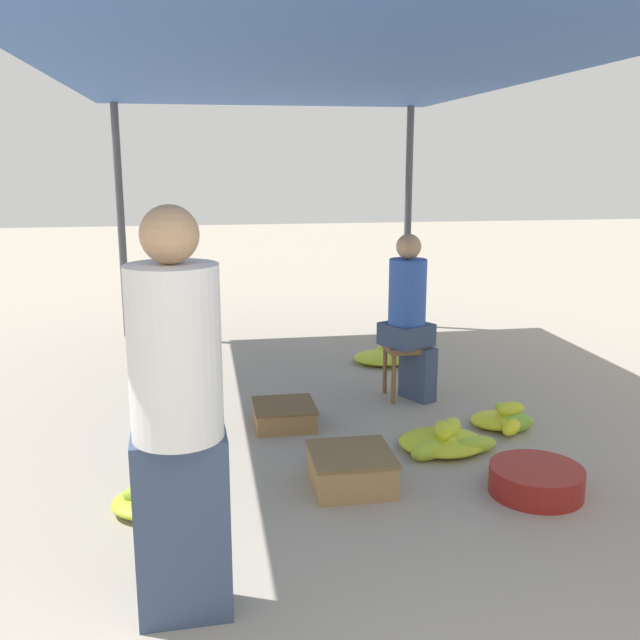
% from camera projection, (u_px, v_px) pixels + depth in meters
% --- Properties ---
extents(canopy_post_back_left, '(0.08, 0.08, 2.50)m').
position_uv_depth(canopy_post_back_left, '(121.00, 223.00, 7.63)').
color(canopy_post_back_left, '#4C4C51').
rests_on(canopy_post_back_left, ground).
extents(canopy_post_back_right, '(0.08, 0.08, 2.50)m').
position_uv_depth(canopy_post_back_right, '(408.00, 219.00, 8.15)').
color(canopy_post_back_right, '#4C4C51').
rests_on(canopy_post_back_right, ground).
extents(canopy_tarp, '(3.59, 6.03, 0.04)m').
position_uv_depth(canopy_tarp, '(306.00, 70.00, 4.91)').
color(canopy_tarp, '#33569E').
rests_on(canopy_tarp, canopy_post_front_left).
extents(vendor_foreground, '(0.40, 0.38, 1.74)m').
position_uv_depth(vendor_foreground, '(178.00, 414.00, 2.87)').
color(vendor_foreground, '#384766').
rests_on(vendor_foreground, ground).
extents(stool, '(0.34, 0.34, 0.45)m').
position_uv_depth(stool, '(406.00, 356.00, 5.79)').
color(stool, brown).
rests_on(stool, ground).
extents(vendor_seated, '(0.46, 0.46, 1.35)m').
position_uv_depth(vendor_seated, '(409.00, 314.00, 5.71)').
color(vendor_seated, '#384766').
rests_on(vendor_seated, ground).
extents(basin_black, '(0.54, 0.54, 0.16)m').
position_uv_depth(basin_black, '(536.00, 480.00, 4.15)').
color(basin_black, maroon).
rests_on(basin_black, ground).
extents(banana_pile_left_0, '(0.50, 0.48, 0.28)m').
position_uv_depth(banana_pile_left_0, '(158.00, 493.00, 3.96)').
color(banana_pile_left_0, '#98C131').
rests_on(banana_pile_left_0, ground).
extents(banana_pile_left_1, '(0.60, 0.59, 0.15)m').
position_uv_depth(banana_pile_left_1, '(168.00, 353.00, 7.00)').
color(banana_pile_left_1, yellow).
rests_on(banana_pile_left_1, ground).
extents(banana_pile_left_2, '(0.54, 0.45, 0.27)m').
position_uv_depth(banana_pile_left_2, '(174.00, 376.00, 6.14)').
color(banana_pile_left_2, '#8BBC33').
rests_on(banana_pile_left_2, ground).
extents(banana_pile_right_0, '(0.66, 0.53, 0.19)m').
position_uv_depth(banana_pile_right_0, '(446.00, 441.00, 4.78)').
color(banana_pile_right_0, '#A5C62F').
rests_on(banana_pile_right_0, ground).
extents(banana_pile_right_1, '(0.44, 0.57, 0.21)m').
position_uv_depth(banana_pile_right_1, '(507.00, 419.00, 5.17)').
color(banana_pile_right_1, '#7CB636').
rests_on(banana_pile_right_1, ground).
extents(banana_pile_right_2, '(0.64, 0.52, 0.14)m').
position_uv_depth(banana_pile_right_2, '(390.00, 356.00, 6.90)').
color(banana_pile_right_2, '#7AB536').
rests_on(banana_pile_right_2, ground).
extents(banana_pile_right_3, '(0.47, 0.45, 0.26)m').
position_uv_depth(banana_pile_right_3, '(404.00, 332.00, 7.66)').
color(banana_pile_right_3, yellow).
rests_on(banana_pile_right_3, ground).
extents(crate_near, '(0.45, 0.45, 0.17)m').
position_uv_depth(crate_near, '(284.00, 415.00, 5.22)').
color(crate_near, olive).
rests_on(crate_near, ground).
extents(crate_mid, '(0.49, 0.49, 0.22)m').
position_uv_depth(crate_mid, '(351.00, 469.00, 4.23)').
color(crate_mid, '#9E7A4C').
rests_on(crate_mid, ground).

